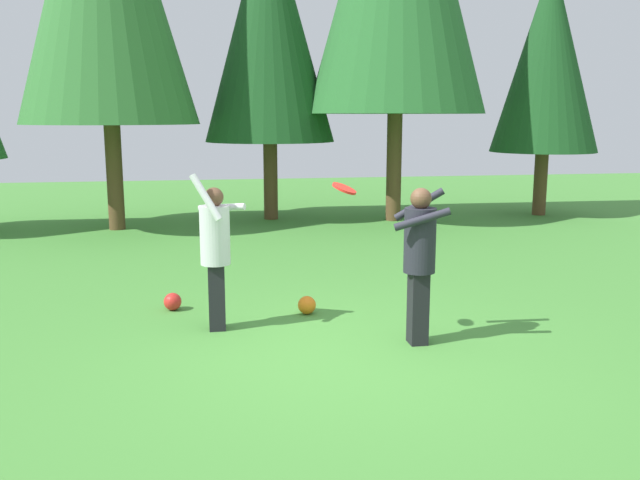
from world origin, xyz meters
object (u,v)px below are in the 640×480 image
Objects in this scene: frisbee at (344,189)px; ball_red at (173,302)px; person_thrower at (215,246)px; tree_far_right at (548,57)px; person_catcher at (419,252)px; ball_orange at (307,305)px; tree_center at (269,24)px.

frisbee is 2.92m from ball_red.
person_thrower is 8.13× the size of ball_red.
person_catcher is at bearing -124.23° from tree_far_right.
ball_orange is (-1.02, 1.29, -0.90)m from person_catcher.
frisbee reaches higher than ball_red.
person_thrower is at bearing -8.65° from person_catcher.
frisbee reaches higher than ball_orange.
tree_far_right is (8.15, 7.98, 2.84)m from person_thrower.
tree_center reaches higher than person_thrower.
tree_center is 1.18× the size of tree_far_right.
person_catcher is 11.06m from tree_far_right.
frisbee is at bearing -0.00° from person_thrower.
ball_orange is (1.66, -0.46, 0.00)m from ball_red.
tree_far_right reaches higher than ball_orange.
ball_red is at bearing -104.89° from tree_center.
tree_center reaches higher than ball_orange.
tree_center is (1.46, 8.41, 3.52)m from person_thrower.
ball_orange is at bearing -38.28° from person_catcher.
ball_orange is at bearing -15.32° from ball_red.
ball_red is 0.98× the size of ball_orange.
ball_red is 1.72m from ball_orange.
frisbee is (1.35, -0.68, 0.70)m from person_thrower.
tree_center is (0.34, 7.99, 4.39)m from ball_orange.
tree_far_right is at bearing 51.85° from frisbee.
person_thrower reaches higher than frisbee.
frisbee is at bearing -128.15° from tree_far_right.
ball_red is (-1.90, 1.56, -1.57)m from frisbee.
tree_center is at bearing 89.33° from frisbee.
ball_red is 0.04× the size of tree_far_right.
tree_center is (0.11, 9.09, 2.82)m from frisbee.
ball_orange is at bearing 47.52° from person_thrower.
ball_red is (-2.68, 1.75, -0.90)m from person_catcher.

